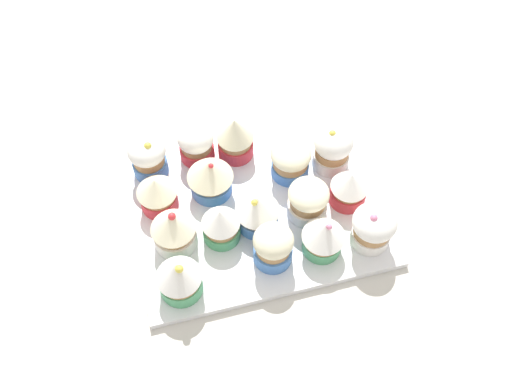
{
  "coord_description": "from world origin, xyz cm",
  "views": [
    {
      "loc": [
        43.78,
        -11.32,
        75.65
      ],
      "look_at": [
        0.0,
        0.0,
        4.2
      ],
      "focal_mm": 41.38,
      "sensor_mm": 36.0,
      "label": 1
    }
  ],
  "objects_px": {
    "cupcake_1": "(157,193)",
    "cupcake_15": "(373,227)",
    "cupcake_7": "(235,137)",
    "cupcake_2": "(173,229)",
    "cupcake_8": "(257,210)",
    "cupcake_9": "(271,246)",
    "cupcake_4": "(196,143)",
    "cupcake_13": "(332,148)",
    "cupcake_14": "(349,187)",
    "baking_tray": "(256,205)",
    "cupcake_3": "(179,277)",
    "cupcake_12": "(323,236)",
    "cupcake_10": "(291,160)",
    "cupcake_11": "(308,200)",
    "cupcake_5": "(210,176)",
    "cupcake_6": "(221,224)",
    "cupcake_0": "(148,157)"
  },
  "relations": [
    {
      "from": "cupcake_2",
      "to": "cupcake_14",
      "type": "bearing_deg",
      "value": 91.5
    },
    {
      "from": "cupcake_3",
      "to": "cupcake_14",
      "type": "relative_size",
      "value": 1.21
    },
    {
      "from": "cupcake_4",
      "to": "cupcake_6",
      "type": "relative_size",
      "value": 0.99
    },
    {
      "from": "cupcake_7",
      "to": "cupcake_15",
      "type": "bearing_deg",
      "value": 36.88
    },
    {
      "from": "cupcake_0",
      "to": "cupcake_12",
      "type": "distance_m",
      "value": 0.28
    },
    {
      "from": "cupcake_8",
      "to": "cupcake_9",
      "type": "distance_m",
      "value": 0.06
    },
    {
      "from": "cupcake_7",
      "to": "cupcake_2",
      "type": "bearing_deg",
      "value": -42.04
    },
    {
      "from": "cupcake_3",
      "to": "cupcake_7",
      "type": "xyz_separation_m",
      "value": [
        -0.2,
        0.12,
        0.0
      ]
    },
    {
      "from": "cupcake_9",
      "to": "cupcake_14",
      "type": "height_order",
      "value": "cupcake_9"
    },
    {
      "from": "cupcake_5",
      "to": "cupcake_14",
      "type": "xyz_separation_m",
      "value": [
        0.07,
        0.19,
        -0.0
      ]
    },
    {
      "from": "baking_tray",
      "to": "cupcake_13",
      "type": "xyz_separation_m",
      "value": [
        -0.04,
        0.13,
        0.04
      ]
    },
    {
      "from": "cupcake_7",
      "to": "cupcake_10",
      "type": "bearing_deg",
      "value": 51.62
    },
    {
      "from": "cupcake_7",
      "to": "cupcake_14",
      "type": "height_order",
      "value": "cupcake_7"
    },
    {
      "from": "cupcake_6",
      "to": "cupcake_3",
      "type": "bearing_deg",
      "value": -47.01
    },
    {
      "from": "cupcake_10",
      "to": "cupcake_14",
      "type": "height_order",
      "value": "cupcake_14"
    },
    {
      "from": "cupcake_13",
      "to": "cupcake_10",
      "type": "bearing_deg",
      "value": -90.18
    },
    {
      "from": "cupcake_12",
      "to": "cupcake_7",
      "type": "bearing_deg",
      "value": -157.87
    },
    {
      "from": "cupcake_2",
      "to": "cupcake_7",
      "type": "height_order",
      "value": "cupcake_7"
    },
    {
      "from": "cupcake_10",
      "to": "baking_tray",
      "type": "bearing_deg",
      "value": -57.37
    },
    {
      "from": "cupcake_5",
      "to": "cupcake_2",
      "type": "bearing_deg",
      "value": -42.54
    },
    {
      "from": "cupcake_8",
      "to": "cupcake_10",
      "type": "xyz_separation_m",
      "value": [
        -0.07,
        0.07,
        -0.0
      ]
    },
    {
      "from": "cupcake_10",
      "to": "cupcake_13",
      "type": "height_order",
      "value": "cupcake_13"
    },
    {
      "from": "cupcake_13",
      "to": "cupcake_14",
      "type": "relative_size",
      "value": 1.23
    },
    {
      "from": "cupcake_0",
      "to": "cupcake_2",
      "type": "distance_m",
      "value": 0.13
    },
    {
      "from": "cupcake_6",
      "to": "cupcake_15",
      "type": "height_order",
      "value": "cupcake_15"
    },
    {
      "from": "cupcake_8",
      "to": "cupcake_9",
      "type": "relative_size",
      "value": 1.01
    },
    {
      "from": "cupcake_7",
      "to": "cupcake_0",
      "type": "bearing_deg",
      "value": -89.37
    },
    {
      "from": "cupcake_3",
      "to": "cupcake_12",
      "type": "height_order",
      "value": "cupcake_3"
    },
    {
      "from": "cupcake_0",
      "to": "cupcake_5",
      "type": "xyz_separation_m",
      "value": [
        0.06,
        0.08,
        -0.0
      ]
    },
    {
      "from": "cupcake_1",
      "to": "cupcake_15",
      "type": "relative_size",
      "value": 0.88
    },
    {
      "from": "cupcake_11",
      "to": "cupcake_15",
      "type": "height_order",
      "value": "cupcake_15"
    },
    {
      "from": "baking_tray",
      "to": "cupcake_1",
      "type": "relative_size",
      "value": 5.54
    },
    {
      "from": "cupcake_13",
      "to": "cupcake_5",
      "type": "bearing_deg",
      "value": -89.49
    },
    {
      "from": "cupcake_7",
      "to": "cupcake_12",
      "type": "bearing_deg",
      "value": 22.13
    },
    {
      "from": "cupcake_1",
      "to": "cupcake_3",
      "type": "xyz_separation_m",
      "value": [
        0.14,
        0.01,
        0.0
      ]
    },
    {
      "from": "cupcake_10",
      "to": "cupcake_11",
      "type": "relative_size",
      "value": 0.94
    },
    {
      "from": "baking_tray",
      "to": "cupcake_14",
      "type": "height_order",
      "value": "cupcake_14"
    },
    {
      "from": "cupcake_10",
      "to": "cupcake_15",
      "type": "relative_size",
      "value": 0.82
    },
    {
      "from": "cupcake_7",
      "to": "cupcake_13",
      "type": "xyz_separation_m",
      "value": [
        0.06,
        0.14,
        -0.0
      ]
    },
    {
      "from": "cupcake_3",
      "to": "cupcake_8",
      "type": "height_order",
      "value": "cupcake_3"
    },
    {
      "from": "cupcake_3",
      "to": "cupcake_15",
      "type": "relative_size",
      "value": 1.05
    },
    {
      "from": "cupcake_2",
      "to": "cupcake_10",
      "type": "distance_m",
      "value": 0.2
    },
    {
      "from": "cupcake_8",
      "to": "cupcake_2",
      "type": "bearing_deg",
      "value": -89.22
    },
    {
      "from": "cupcake_11",
      "to": "cupcake_15",
      "type": "relative_size",
      "value": 0.88
    },
    {
      "from": "cupcake_3",
      "to": "cupcake_4",
      "type": "bearing_deg",
      "value": 162.98
    },
    {
      "from": "cupcake_10",
      "to": "cupcake_15",
      "type": "xyz_separation_m",
      "value": [
        0.14,
        0.08,
        0.01
      ]
    },
    {
      "from": "cupcake_2",
      "to": "cupcake_4",
      "type": "distance_m",
      "value": 0.15
    },
    {
      "from": "cupcake_7",
      "to": "cupcake_8",
      "type": "bearing_deg",
      "value": 0.36
    },
    {
      "from": "cupcake_9",
      "to": "baking_tray",
      "type": "bearing_deg",
      "value": 177.82
    },
    {
      "from": "baking_tray",
      "to": "cupcake_12",
      "type": "bearing_deg",
      "value": 36.66
    }
  ]
}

